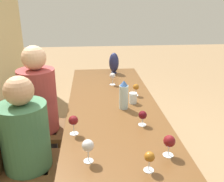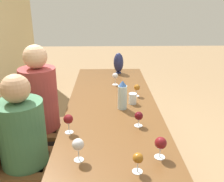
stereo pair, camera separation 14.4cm
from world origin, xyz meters
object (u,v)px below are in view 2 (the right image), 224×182
(vase, at_px, (118,63))
(chair_near, at_px, (18,160))
(wine_glass_1, at_px, (115,76))
(wine_glass_0, at_px, (78,145))
(water_tumbler, at_px, (133,99))
(person_near, at_px, (25,143))
(wine_glass_5, at_px, (161,143))
(wine_glass_3, at_px, (68,120))
(wine_glass_6, at_px, (139,116))
(wine_glass_4, at_px, (138,159))
(water_bottle, at_px, (122,95))
(wine_glass_2, at_px, (137,88))
(chair_far, at_px, (36,125))
(person_far, at_px, (42,106))

(vase, height_order, chair_near, vase)
(wine_glass_1, bearing_deg, chair_near, 141.43)
(wine_glass_1, bearing_deg, wine_glass_0, 168.79)
(water_tumbler, bearing_deg, person_near, 118.62)
(wine_glass_0, height_order, wine_glass_5, wine_glass_0)
(wine_glass_3, bearing_deg, wine_glass_5, -117.84)
(wine_glass_1, bearing_deg, wine_glass_6, -171.60)
(wine_glass_3, xyz_separation_m, wine_glass_4, (-0.46, -0.46, -0.02))
(water_bottle, xyz_separation_m, wine_glass_1, (0.66, 0.04, -0.03))
(wine_glass_2, bearing_deg, wine_glass_5, -178.76)
(water_tumbler, relative_size, wine_glass_1, 0.72)
(wine_glass_5, xyz_separation_m, chair_far, (0.95, 1.05, -0.37))
(water_bottle, bearing_deg, wine_glass_1, 3.46)
(wine_glass_0, xyz_separation_m, person_far, (0.96, 0.46, -0.16))
(wine_glass_5, distance_m, person_near, 1.06)
(person_near, bearing_deg, wine_glass_6, -87.15)
(wine_glass_3, height_order, person_near, person_near)
(water_tumbler, relative_size, wine_glass_6, 0.85)
(vase, relative_size, wine_glass_4, 2.18)
(wine_glass_2, xyz_separation_m, chair_far, (-0.10, 1.03, -0.36))
(wine_glass_4, xyz_separation_m, person_near, (0.51, 0.81, -0.20))
(wine_glass_0, height_order, wine_glass_1, wine_glass_0)
(wine_glass_2, relative_size, wine_glass_4, 1.00)
(chair_far, bearing_deg, wine_glass_6, -118.86)
(wine_glass_0, relative_size, chair_far, 0.17)
(water_bottle, xyz_separation_m, vase, (1.12, -0.02, 0.01))
(vase, height_order, wine_glass_5, vase)
(wine_glass_4, distance_m, person_near, 0.98)
(water_tumbler, bearing_deg, wine_glass_3, 134.83)
(water_tumbler, distance_m, wine_glass_3, 0.75)
(water_bottle, height_order, wine_glass_3, water_bottle)
(chair_near, relative_size, chair_far, 1.00)
(wine_glass_2, bearing_deg, wine_glass_3, 140.42)
(wine_glass_6, height_order, chair_near, wine_glass_6)
(wine_glass_6, bearing_deg, chair_near, 92.61)
(water_bottle, bearing_deg, chair_near, 113.43)
(water_bottle, xyz_separation_m, wine_glass_6, (-0.33, -0.11, -0.05))
(wine_glass_1, distance_m, chair_near, 1.37)
(water_bottle, height_order, wine_glass_5, water_bottle)
(vase, xyz_separation_m, wine_glass_6, (-1.45, -0.08, -0.06))
(wine_glass_3, xyz_separation_m, wine_glass_5, (-0.33, -0.62, -0.01))
(chair_far, bearing_deg, wine_glass_2, -84.68)
(wine_glass_6, xyz_separation_m, person_far, (0.53, 0.89, -0.14))
(wine_glass_6, relative_size, person_far, 0.09)
(wine_glass_3, height_order, wine_glass_6, wine_glass_3)
(wine_glass_4, bearing_deg, person_far, 36.94)
(wine_glass_0, xyz_separation_m, wine_glass_1, (1.42, -0.28, -0.01))
(wine_glass_3, bearing_deg, water_tumbler, -45.17)
(wine_glass_0, relative_size, wine_glass_2, 1.20)
(wine_glass_2, height_order, wine_glass_6, wine_glass_2)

